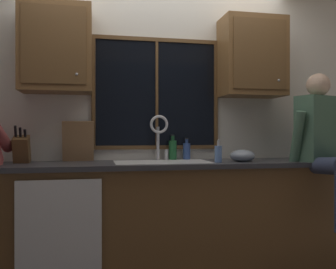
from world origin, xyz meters
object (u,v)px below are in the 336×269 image
(mixing_bowl, at_px, (242,156))
(knife_block, at_px, (22,150))
(cutting_board, at_px, (78,141))
(bottle_green_glass, at_px, (173,149))
(bottle_tall_clear, at_px, (187,151))
(soap_dispenser, at_px, (218,154))
(person_sitting_on_counter, at_px, (325,140))

(mixing_bowl, bearing_deg, knife_block, 174.58)
(cutting_board, bearing_deg, knife_block, -165.25)
(bottle_green_glass, bearing_deg, bottle_tall_clear, 1.61)
(cutting_board, height_order, mixing_bowl, cutting_board)
(knife_block, bearing_deg, bottle_green_glass, 5.98)
(soap_dispenser, bearing_deg, cutting_board, 162.63)
(mixing_bowl, bearing_deg, soap_dispenser, -164.10)
(mixing_bowl, xyz_separation_m, soap_dispenser, (-0.24, -0.07, 0.03))
(mixing_bowl, distance_m, bottle_green_glass, 0.63)
(cutting_board, xyz_separation_m, soap_dispenser, (1.14, -0.36, -0.10))
(person_sitting_on_counter, bearing_deg, knife_block, 171.55)
(knife_block, relative_size, mixing_bowl, 1.51)
(bottle_green_glass, relative_size, bottle_tall_clear, 1.15)
(person_sitting_on_counter, height_order, bottle_tall_clear, person_sitting_on_counter)
(mixing_bowl, xyz_separation_m, bottle_tall_clear, (-0.41, 0.31, 0.03))
(mixing_bowl, bearing_deg, bottle_green_glass, 150.68)
(cutting_board, bearing_deg, mixing_bowl, -11.79)
(mixing_bowl, height_order, soap_dispenser, soap_dispenser)
(cutting_board, relative_size, bottle_tall_clear, 1.76)
(person_sitting_on_counter, xyz_separation_m, cutting_board, (-2.04, 0.48, -0.01))
(soap_dispenser, relative_size, bottle_green_glass, 0.84)
(knife_block, relative_size, bottle_tall_clear, 1.62)
(mixing_bowl, relative_size, bottle_tall_clear, 1.07)
(knife_block, xyz_separation_m, soap_dispenser, (1.58, -0.24, -0.04))
(cutting_board, distance_m, bottle_tall_clear, 0.97)
(knife_block, xyz_separation_m, cutting_board, (0.44, 0.12, 0.06))
(bottle_green_glass, bearing_deg, soap_dispenser, -50.88)
(person_sitting_on_counter, distance_m, mixing_bowl, 0.70)
(person_sitting_on_counter, distance_m, bottle_green_glass, 1.31)
(bottle_green_glass, height_order, bottle_tall_clear, bottle_green_glass)
(knife_block, relative_size, bottle_green_glass, 1.40)
(knife_block, relative_size, soap_dispenser, 1.68)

